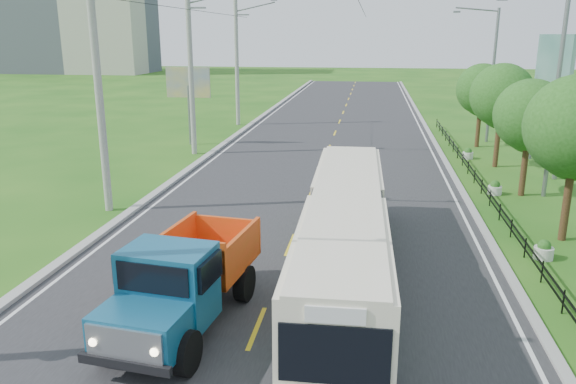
% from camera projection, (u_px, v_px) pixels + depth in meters
% --- Properties ---
extents(ground, '(240.00, 240.00, 0.00)m').
position_uv_depth(ground, '(257.00, 328.00, 14.38)').
color(ground, '#1E5714').
rests_on(ground, ground).
extents(road, '(14.00, 120.00, 0.02)m').
position_uv_depth(road, '(324.00, 161.00, 33.43)').
color(road, '#28282B').
rests_on(road, ground).
extents(curb_left, '(0.40, 120.00, 0.15)m').
position_uv_depth(curb_left, '(207.00, 156.00, 34.42)').
color(curb_left, '#9E9E99').
rests_on(curb_left, ground).
extents(curb_right, '(0.30, 120.00, 0.10)m').
position_uv_depth(curb_right, '(447.00, 164.00, 32.40)').
color(curb_right, '#9E9E99').
rests_on(curb_right, ground).
extents(edge_line_left, '(0.12, 120.00, 0.00)m').
position_uv_depth(edge_line_left, '(216.00, 157.00, 34.36)').
color(edge_line_left, silver).
rests_on(edge_line_left, road).
extents(edge_line_right, '(0.12, 120.00, 0.00)m').
position_uv_depth(edge_line_right, '(438.00, 164.00, 32.48)').
color(edge_line_right, silver).
rests_on(edge_line_right, road).
extents(centre_dash, '(0.12, 2.20, 0.00)m').
position_uv_depth(centre_dash, '(257.00, 328.00, 14.37)').
color(centre_dash, yellow).
rests_on(centre_dash, road).
extents(railing_right, '(0.04, 40.00, 0.60)m').
position_uv_depth(railing_right, '(482.00, 188.00, 26.50)').
color(railing_right, black).
rests_on(railing_right, ground).
extents(pole_near, '(3.51, 0.32, 10.00)m').
position_uv_depth(pole_near, '(100.00, 90.00, 22.74)').
color(pole_near, gray).
rests_on(pole_near, ground).
extents(pole_mid, '(3.51, 0.32, 10.00)m').
position_uv_depth(pole_mid, '(191.00, 72.00, 34.17)').
color(pole_mid, gray).
rests_on(pole_mid, ground).
extents(pole_far, '(3.51, 0.32, 10.00)m').
position_uv_depth(pole_far, '(237.00, 63.00, 45.60)').
color(pole_far, gray).
rests_on(pole_far, ground).
extents(tree_fourth, '(3.24, 3.31, 5.40)m').
position_uv_depth(tree_fourth, '(530.00, 119.00, 25.49)').
color(tree_fourth, '#382314').
rests_on(tree_fourth, ground).
extents(tree_fifth, '(3.48, 3.52, 5.80)m').
position_uv_depth(tree_fifth, '(502.00, 99.00, 31.13)').
color(tree_fifth, '#382314').
rests_on(tree_fifth, ground).
extents(tree_back, '(3.30, 3.36, 5.50)m').
position_uv_depth(tree_back, '(482.00, 92.00, 36.90)').
color(tree_back, '#382314').
rests_on(tree_back, ground).
extents(streetlight_mid, '(3.02, 0.20, 9.07)m').
position_uv_depth(streetlight_mid, '(553.00, 90.00, 24.89)').
color(streetlight_mid, slate).
rests_on(streetlight_mid, ground).
extents(streetlight_far, '(3.02, 0.20, 9.07)m').
position_uv_depth(streetlight_far, '(491.00, 71.00, 38.22)').
color(streetlight_far, slate).
rests_on(streetlight_far, ground).
extents(planter_near, '(0.64, 0.64, 0.67)m').
position_uv_depth(planter_near, '(544.00, 251.00, 18.80)').
color(planter_near, silver).
rests_on(planter_near, ground).
extents(planter_mid, '(0.64, 0.64, 0.67)m').
position_uv_depth(planter_mid, '(495.00, 188.00, 26.42)').
color(planter_mid, silver).
rests_on(planter_mid, ground).
extents(planter_far, '(0.64, 0.64, 0.67)m').
position_uv_depth(planter_far, '(468.00, 154.00, 34.04)').
color(planter_far, silver).
rests_on(planter_far, ground).
extents(billboard_left, '(3.00, 0.20, 5.20)m').
position_uv_depth(billboard_left, '(188.00, 87.00, 37.53)').
color(billboard_left, slate).
rests_on(billboard_left, ground).
extents(billboard_right, '(0.24, 6.00, 7.30)m').
position_uv_depth(billboard_right, '(553.00, 72.00, 30.25)').
color(billboard_right, slate).
rests_on(billboard_right, ground).
extents(apartment_far, '(24.00, 14.00, 26.00)m').
position_uv_depth(apartment_far, '(32.00, 10.00, 136.46)').
color(apartment_far, '#B7B2A3').
rests_on(apartment_far, ground).
extents(bus, '(2.59, 14.13, 2.72)m').
position_uv_depth(bus, '(345.00, 229.00, 16.83)').
color(bus, '#34823F').
rests_on(bus, ground).
extents(dump_truck, '(2.88, 6.01, 2.43)m').
position_uv_depth(dump_truck, '(184.00, 276.00, 14.21)').
color(dump_truck, '#145579').
rests_on(dump_truck, ground).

